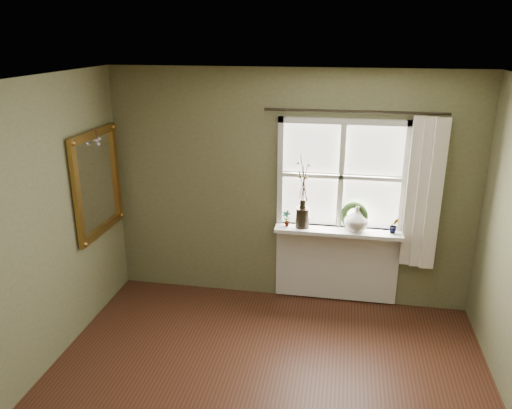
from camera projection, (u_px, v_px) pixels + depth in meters
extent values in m
plane|color=silver|center=(250.00, 92.00, 2.95)|extent=(4.50, 4.50, 0.00)
cube|color=#6A6A46|center=(290.00, 188.00, 5.51)|extent=(4.00, 0.10, 2.60)
cube|color=silver|center=(338.00, 229.00, 5.48)|extent=(1.36, 0.06, 0.06)
cube|color=silver|center=(344.00, 121.00, 5.09)|extent=(1.36, 0.06, 0.06)
cube|color=silver|center=(280.00, 174.00, 5.40)|extent=(0.06, 0.06, 1.24)
cube|color=silver|center=(404.00, 180.00, 5.18)|extent=(0.06, 0.06, 1.24)
cube|color=silver|center=(341.00, 177.00, 5.29)|extent=(1.24, 0.05, 0.04)
cube|color=silver|center=(341.00, 177.00, 5.29)|extent=(0.04, 0.05, 1.12)
cube|color=white|center=(312.00, 148.00, 5.27)|extent=(0.59, 0.01, 0.53)
cube|color=white|center=(375.00, 150.00, 5.16)|extent=(0.59, 0.01, 0.53)
cube|color=white|center=(310.00, 201.00, 5.46)|extent=(0.59, 0.01, 0.53)
cube|color=white|center=(370.00, 204.00, 5.35)|extent=(0.59, 0.01, 0.53)
cube|color=silver|center=(338.00, 231.00, 5.38)|extent=(1.36, 0.26, 0.04)
cube|color=silver|center=(336.00, 264.00, 5.63)|extent=(1.36, 0.04, 0.88)
cylinder|color=black|center=(302.00, 218.00, 5.41)|extent=(0.20, 0.20, 0.22)
imported|color=beige|center=(357.00, 219.00, 5.30)|extent=(0.34, 0.34, 0.27)
torus|color=#2D451F|center=(354.00, 219.00, 5.35)|extent=(0.34, 0.24, 0.32)
imported|color=#2D451F|center=(287.00, 218.00, 5.44)|extent=(0.11, 0.09, 0.18)
imported|color=#2D451F|center=(394.00, 225.00, 5.25)|extent=(0.11, 0.10, 0.17)
cube|color=silver|center=(423.00, 194.00, 5.10)|extent=(0.36, 0.12, 1.59)
cylinder|color=black|center=(355.00, 112.00, 4.99)|extent=(1.84, 0.03, 0.03)
cube|color=white|center=(97.00, 183.00, 5.23)|extent=(0.02, 0.77, 0.95)
cube|color=olive|center=(92.00, 134.00, 5.06)|extent=(0.05, 0.93, 0.08)
cube|color=olive|center=(103.00, 229.00, 5.40)|extent=(0.05, 0.93, 0.08)
cube|color=olive|center=(77.00, 195.00, 4.83)|extent=(0.05, 0.08, 0.95)
cube|color=olive|center=(116.00, 172.00, 5.62)|extent=(0.05, 0.08, 0.95)
sphere|color=silver|center=(96.00, 141.00, 5.04)|extent=(0.04, 0.04, 0.04)
sphere|color=silver|center=(98.00, 144.00, 5.08)|extent=(0.04, 0.04, 0.04)
sphere|color=silver|center=(99.00, 139.00, 5.09)|extent=(0.04, 0.04, 0.04)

